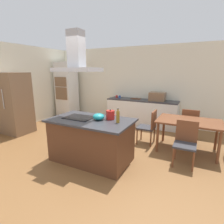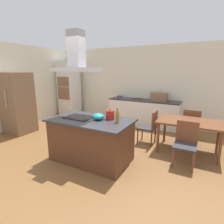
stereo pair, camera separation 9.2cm
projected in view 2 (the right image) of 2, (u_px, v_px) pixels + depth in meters
ground at (121, 137)px, 5.10m from camera, size 16.00×16.00×0.00m
wall_back at (142, 85)px, 6.29m from camera, size 7.20×0.10×2.70m
wall_left at (23, 86)px, 5.94m from camera, size 0.10×8.80×2.70m
kitchen_island at (91, 140)px, 3.71m from camera, size 1.71×1.00×0.90m
cooktop at (79, 117)px, 3.74m from camera, size 0.60×0.44×0.01m
tea_kettle at (110, 115)px, 3.59m from camera, size 0.23×0.18×0.21m
olive_oil_bottle at (117, 117)px, 3.34m from camera, size 0.06×0.06×0.28m
mixing_bowl at (98, 117)px, 3.56m from camera, size 0.24×0.24×0.13m
back_counter at (143, 113)px, 6.09m from camera, size 2.40×0.62×0.90m
countertop_microwave at (159, 97)px, 5.72m from camera, size 0.50×0.38×0.28m
coffee_mug_red at (118, 96)px, 6.43m from camera, size 0.08×0.08×0.09m
coffee_mug_blue at (122, 97)px, 6.36m from camera, size 0.08×0.08×0.09m
cutting_board at (138, 99)px, 6.14m from camera, size 0.34×0.24×0.02m
wall_oven_stack at (69, 90)px, 7.16m from camera, size 0.70×0.66×2.20m
refrigerator at (18, 103)px, 5.33m from camera, size 0.80×0.73×1.82m
dining_table at (190, 124)px, 4.03m from camera, size 1.40×0.90×0.75m
chair_facing_island at (186, 141)px, 3.50m from camera, size 0.42×0.42×0.89m
chair_facing_back_wall at (191, 124)px, 4.64m from camera, size 0.42×0.42×0.89m
chair_at_left_end at (150, 125)px, 4.49m from camera, size 0.42×0.42×0.89m
range_hood at (77, 59)px, 3.46m from camera, size 0.90×0.55×0.78m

